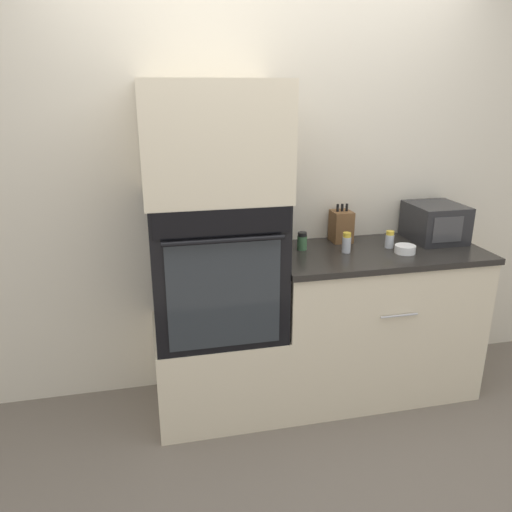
{
  "coord_description": "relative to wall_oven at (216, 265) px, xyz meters",
  "views": [
    {
      "loc": [
        -0.71,
        -2.27,
        1.83
      ],
      "look_at": [
        -0.15,
        0.21,
        0.97
      ],
      "focal_mm": 35.0,
      "sensor_mm": 36.0,
      "label": 1
    }
  ],
  "objects": [
    {
      "name": "bowl",
      "position": [
        1.09,
        -0.09,
        0.04
      ],
      "size": [
        0.12,
        0.12,
        0.05
      ],
      "color": "white",
      "rests_on": "counter_unit"
    },
    {
      "name": "knife_block",
      "position": [
        0.82,
        0.21,
        0.12
      ],
      "size": [
        0.12,
        0.14,
        0.24
      ],
      "color": "brown",
      "rests_on": "counter_unit"
    },
    {
      "name": "ground_plane",
      "position": [
        0.36,
        -0.3,
        -0.91
      ],
      "size": [
        12.0,
        12.0,
        0.0
      ],
      "primitive_type": "plane",
      "color": "#6B6056"
    },
    {
      "name": "wall_back",
      "position": [
        0.36,
        0.33,
        0.34
      ],
      "size": [
        8.0,
        0.05,
        2.5
      ],
      "color": "beige",
      "rests_on": "ground_plane"
    },
    {
      "name": "condiment_jar_near",
      "position": [
        0.53,
        0.1,
        0.07
      ],
      "size": [
        0.06,
        0.06,
        0.11
      ],
      "color": "#427047",
      "rests_on": "counter_unit"
    },
    {
      "name": "wall_oven",
      "position": [
        0.0,
        0.0,
        0.0
      ],
      "size": [
        0.7,
        0.64,
        0.76
      ],
      "color": "black",
      "rests_on": "oven_cabinet_base"
    },
    {
      "name": "condiment_jar_mid",
      "position": [
        1.05,
        0.03,
        0.07
      ],
      "size": [
        0.05,
        0.05,
        0.1
      ],
      "color": "silver",
      "rests_on": "counter_unit"
    },
    {
      "name": "oven_cabinet_base",
      "position": [
        0.0,
        0.0,
        -0.64
      ],
      "size": [
        0.72,
        0.6,
        0.52
      ],
      "color": "beige",
      "rests_on": "ground_plane"
    },
    {
      "name": "microwave",
      "position": [
        1.39,
        0.11,
        0.13
      ],
      "size": [
        0.31,
        0.34,
        0.23
      ],
      "color": "#232326",
      "rests_on": "counter_unit"
    },
    {
      "name": "counter_unit",
      "position": [
        0.97,
        0.0,
        -0.44
      ],
      "size": [
        1.24,
        0.63,
        0.93
      ],
      "color": "beige",
      "rests_on": "ground_plane"
    },
    {
      "name": "oven_cabinet_upper",
      "position": [
        0.0,
        0.0,
        0.67
      ],
      "size": [
        0.72,
        0.6,
        0.59
      ],
      "color": "beige",
      "rests_on": "wall_oven"
    },
    {
      "name": "condiment_jar_far",
      "position": [
        0.76,
        -0.0,
        0.08
      ],
      "size": [
        0.05,
        0.05,
        0.12
      ],
      "color": "silver",
      "rests_on": "counter_unit"
    }
  ]
}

